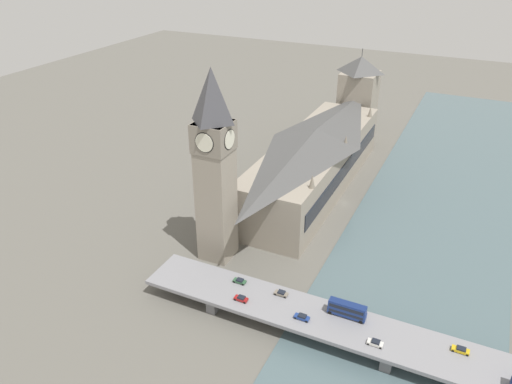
{
  "coord_description": "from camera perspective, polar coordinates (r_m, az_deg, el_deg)",
  "views": [
    {
      "loc": [
        -44.89,
        181.59,
        103.01
      ],
      "look_at": [
        22.12,
        40.65,
        19.9
      ],
      "focal_mm": 35.0,
      "sensor_mm": 36.0,
      "label": 1
    }
  ],
  "objects": [
    {
      "name": "car_southbound_extra",
      "position": [
        149.77,
        -1.72,
        -12.07
      ],
      "size": [
        4.06,
        1.88,
        1.44
      ],
      "color": "maroon",
      "rests_on": "road_bridge"
    },
    {
      "name": "car_southbound_lead",
      "position": [
        151.78,
        2.9,
        -11.48
      ],
      "size": [
        4.05,
        1.91,
        1.4
      ],
      "color": "slate",
      "rests_on": "road_bridge"
    },
    {
      "name": "double_decker_bus_rear",
      "position": [
        145.63,
        10.37,
        -13.04
      ],
      "size": [
        10.86,
        2.62,
        4.66
      ],
      "color": "navy",
      "rests_on": "road_bridge"
    },
    {
      "name": "clock_tower",
      "position": [
        161.47,
        -4.74,
        3.2
      ],
      "size": [
        11.77,
        11.77,
        66.89
      ],
      "color": "gray",
      "rests_on": "ground_plane"
    },
    {
      "name": "parliament_hall",
      "position": [
        218.45,
        6.75,
        3.73
      ],
      "size": [
        28.27,
        108.26,
        27.78
      ],
      "color": "gray",
      "rests_on": "ground_plane"
    },
    {
      "name": "victoria_tower",
      "position": [
        276.31,
        11.56,
        10.46
      ],
      "size": [
        18.32,
        18.32,
        48.28
      ],
      "color": "gray",
      "rests_on": "ground_plane"
    },
    {
      "name": "ground_plane",
      "position": [
        213.54,
        10.1,
        -1.28
      ],
      "size": [
        600.0,
        600.0,
        0.0
      ],
      "primitive_type": "plane",
      "color": "#605E56"
    },
    {
      "name": "car_northbound_tail",
      "position": [
        144.99,
        22.35,
        -16.34
      ],
      "size": [
        4.4,
        1.86,
        1.39
      ],
      "color": "gold",
      "rests_on": "road_bridge"
    },
    {
      "name": "car_northbound_lead",
      "position": [
        144.34,
        5.28,
        -14.04
      ],
      "size": [
        4.32,
        1.81,
        1.49
      ],
      "color": "navy",
      "rests_on": "road_bridge"
    },
    {
      "name": "car_southbound_tail",
      "position": [
        140.23,
        13.48,
        -16.41
      ],
      "size": [
        4.13,
        1.93,
        1.49
      ],
      "color": "silver",
      "rests_on": "road_bridge"
    },
    {
      "name": "road_bridge",
      "position": [
        144.03,
        15.27,
        -16.24
      ],
      "size": [
        149.38,
        16.0,
        5.82
      ],
      "color": "slate",
      "rests_on": "ground_plane"
    },
    {
      "name": "car_southbound_mid",
      "position": [
        156.34,
        -1.88,
        -10.11
      ],
      "size": [
        4.01,
        1.89,
        1.26
      ],
      "color": "#2D5638",
      "rests_on": "road_bridge"
    },
    {
      "name": "river_water",
      "position": [
        208.91,
        19.42,
        -3.23
      ],
      "size": [
        58.69,
        360.0,
        0.3
      ],
      "primitive_type": "cube",
      "color": "#4C6066",
      "rests_on": "ground_plane"
    }
  ]
}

